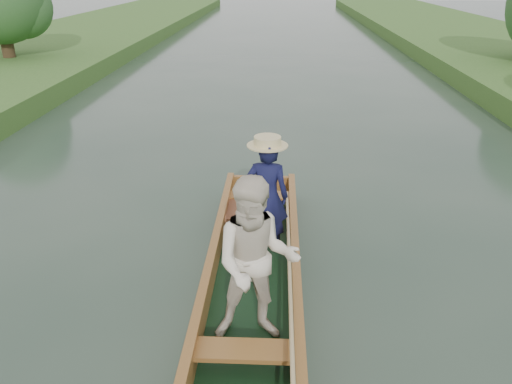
{
  "coord_description": "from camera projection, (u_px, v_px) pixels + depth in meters",
  "views": [
    {
      "loc": [
        0.27,
        -5.26,
        3.6
      ],
      "look_at": [
        0.0,
        0.6,
        0.95
      ],
      "focal_mm": 35.0,
      "sensor_mm": 36.0,
      "label": 1
    }
  ],
  "objects": [
    {
      "name": "trees_far",
      "position": [
        428.0,
        13.0,
        14.05
      ],
      "size": [
        22.98,
        12.62,
        4.42
      ],
      "color": "#47331E",
      "rests_on": "ground"
    },
    {
      "name": "ground",
      "position": [
        254.0,
        280.0,
        6.28
      ],
      "size": [
        120.0,
        120.0,
        0.0
      ],
      "primitive_type": "plane",
      "color": "#283D30",
      "rests_on": "ground"
    },
    {
      "name": "punt",
      "position": [
        257.0,
        248.0,
        5.78
      ],
      "size": [
        1.14,
        5.2,
        1.86
      ],
      "color": "black",
      "rests_on": "ground"
    }
  ]
}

